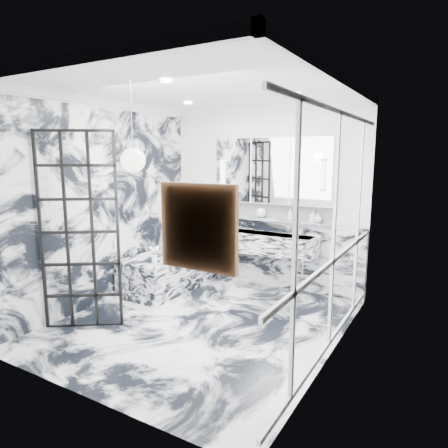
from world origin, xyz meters
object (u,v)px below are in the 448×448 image
Objects in this scene: trough_sink at (266,243)px; bathtub at (171,270)px; mirror_cabinet at (272,171)px; crittall_door at (80,232)px.

bathtub is at bearing -153.52° from trough_sink.
trough_sink is 0.97× the size of bathtub.
crittall_door is at bearing -117.84° from mirror_cabinet.
mirror_cabinet reaches higher than bathtub.
mirror_cabinet is at bearing 32.06° from bathtub.
crittall_door is 1.91m from bathtub.
trough_sink is at bearing 25.10° from crittall_door.
crittall_door is 2.74m from trough_sink.
bathtub is at bearing -147.94° from mirror_cabinet.
mirror_cabinet reaches higher than trough_sink.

